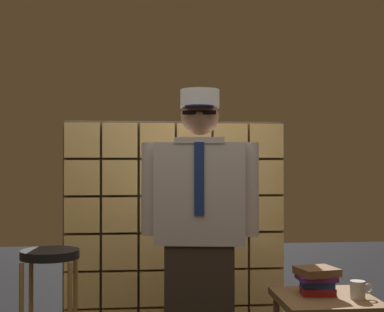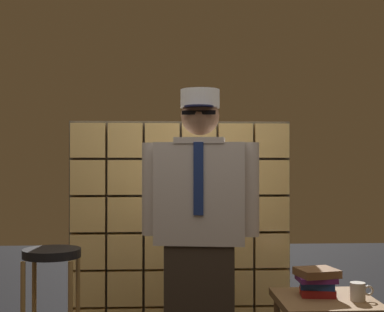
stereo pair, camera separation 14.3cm
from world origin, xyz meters
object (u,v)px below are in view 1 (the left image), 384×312
Objects in this scene: side_table at (326,311)px; coffee_mug at (358,290)px; standing_person at (200,231)px; bar_stool at (50,285)px; book_stack at (317,280)px.

coffee_mug reaches higher than side_table.
standing_person is at bearing 157.30° from side_table.
coffee_mug is at bearing -13.58° from bar_stool.
standing_person is at bearing -4.34° from bar_stool.
bar_stool is (-0.87, 0.07, -0.31)m from standing_person.
book_stack is at bearing -12.12° from standing_person.
bar_stool is at bearing 168.79° from book_stack.
bar_stool is 3.34× the size of book_stack.
coffee_mug is at bearing -22.65° from side_table.
standing_person is at bearing 159.79° from book_stack.
coffee_mug is (1.69, -0.41, 0.03)m from bar_stool.
standing_person is 3.00× the size of side_table.
side_table is 0.17m from book_stack.
standing_person reaches higher than coffee_mug.
book_stack reaches higher than coffee_mug.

